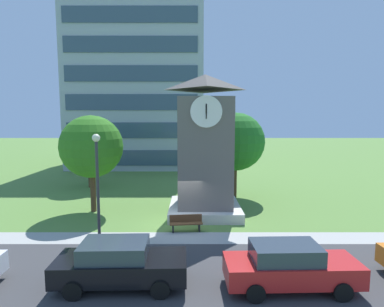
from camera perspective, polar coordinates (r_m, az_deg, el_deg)
ground_plane at (r=18.61m, az=-2.27°, el=-12.96°), size 160.00×160.00×0.00m
street_asphalt at (r=12.78m, az=-3.35°, el=-22.48°), size 120.00×7.20×0.01m
kerb_strip at (r=16.76m, az=-2.51°, el=-15.19°), size 120.00×1.60×0.01m
office_building at (r=43.96m, az=-9.44°, el=10.85°), size 16.39×14.93×19.20m
clock_tower at (r=19.92m, az=2.13°, el=-0.05°), size 4.52×4.52×8.90m
park_bench at (r=17.56m, az=-1.35°, el=-12.57°), size 1.84×0.66×0.88m
street_lamp at (r=14.94m, az=-17.17°, el=-4.45°), size 0.36×0.36×5.49m
tree_streetside at (r=21.38m, az=-18.17°, el=1.18°), size 4.08×4.08×6.39m
tree_by_building at (r=24.30m, az=7.73°, el=2.15°), size 4.48×4.48×6.63m
tree_near_tower at (r=29.13m, az=-18.59°, el=1.38°), size 3.82×3.82×5.69m
parked_car_black at (r=12.48m, az=-13.31°, el=-18.98°), size 4.85×2.15×1.69m
parked_car_red at (r=12.50m, az=17.22°, el=-19.06°), size 4.85×2.00×1.69m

